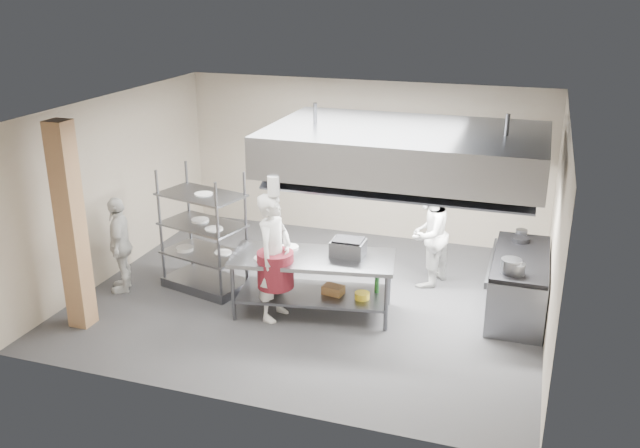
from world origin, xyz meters
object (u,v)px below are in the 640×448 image
(cooking_range, at_px, (519,286))
(stockpot, at_px, (511,266))
(chef_line, at_px, (428,234))
(griddle, at_px, (348,248))
(chef_head, at_px, (274,257))
(chef_plating, at_px, (120,244))
(island, at_px, (313,284))
(pass_rack, at_px, (203,231))

(cooking_range, bearing_deg, stockpot, -100.57)
(chef_line, relative_size, griddle, 3.60)
(chef_head, xyz_separation_m, chef_plating, (-2.68, 0.11, -0.17))
(cooking_range, relative_size, griddle, 4.12)
(island, distance_m, cooking_range, 3.08)
(cooking_range, bearing_deg, chef_head, -158.93)
(pass_rack, height_order, chef_line, pass_rack)
(griddle, height_order, stockpot, griddle)
(chef_head, relative_size, chef_line, 1.09)
(island, bearing_deg, pass_rack, 161.51)
(pass_rack, distance_m, cooking_range, 4.94)
(chef_line, bearing_deg, island, -24.86)
(pass_rack, distance_m, chef_head, 1.57)
(chef_line, xyz_separation_m, chef_plating, (-4.60, -1.75, -0.09))
(chef_plating, relative_size, griddle, 3.22)
(pass_rack, height_order, chef_head, pass_rack)
(chef_head, distance_m, griddle, 1.09)
(stockpot, bearing_deg, cooking_range, 79.43)
(chef_head, distance_m, chef_plating, 2.69)
(island, xyz_separation_m, chef_plating, (-3.16, -0.20, 0.33))
(pass_rack, distance_m, griddle, 2.42)
(griddle, bearing_deg, cooking_range, 18.03)
(island, height_order, cooking_range, island)
(pass_rack, height_order, chef_plating, pass_rack)
(pass_rack, bearing_deg, stockpot, 15.05)
(griddle, distance_m, stockpot, 2.31)
(pass_rack, xyz_separation_m, griddle, (2.42, -0.10, 0.05))
(chef_head, distance_m, stockpot, 3.34)
(pass_rack, relative_size, chef_plating, 1.25)
(cooking_range, distance_m, chef_head, 3.69)
(island, bearing_deg, chef_line, 37.07)
(chef_head, height_order, stockpot, chef_head)
(island, height_order, chef_line, chef_line)
(pass_rack, relative_size, griddle, 4.04)
(island, xyz_separation_m, griddle, (0.48, 0.19, 0.57))
(chef_line, distance_m, chef_plating, 4.92)
(chef_plating, bearing_deg, pass_rack, 86.52)
(chef_plating, bearing_deg, griddle, 70.89)
(chef_head, distance_m, chef_line, 2.67)
(island, height_order, chef_head, chef_head)
(pass_rack, bearing_deg, chef_head, -7.98)
(island, bearing_deg, chef_plating, 173.56)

